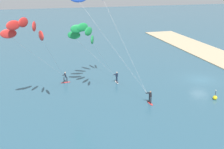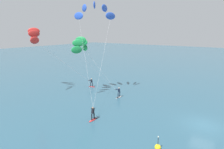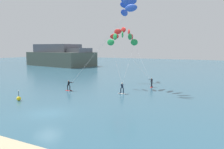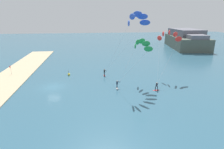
{
  "view_description": "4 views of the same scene",
  "coord_description": "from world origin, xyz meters",
  "px_view_note": "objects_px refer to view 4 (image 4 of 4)",
  "views": [
    {
      "loc": [
        -36.93,
        24.66,
        15.07
      ],
      "look_at": [
        -1.88,
        14.91,
        2.78
      ],
      "focal_mm": 45.83,
      "sensor_mm": 36.0,
      "label": 1
    },
    {
      "loc": [
        -22.23,
        -2.91,
        10.41
      ],
      "look_at": [
        0.2,
        12.89,
        4.19
      ],
      "focal_mm": 30.59,
      "sensor_mm": 36.0,
      "label": 2
    },
    {
      "loc": [
        17.42,
        -17.64,
        6.87
      ],
      "look_at": [
        -1.91,
        17.51,
        2.21
      ],
      "focal_mm": 37.39,
      "sensor_mm": 36.0,
      "label": 3
    },
    {
      "loc": [
        37.03,
        7.83,
        14.19
      ],
      "look_at": [
        0.01,
        12.25,
        2.25
      ],
      "focal_mm": 29.96,
      "sensor_mm": 36.0,
      "label": 4
    }
  ],
  "objects_px": {
    "kitesurfer_nearshore": "(136,21)",
    "marker_buoy": "(69,74)",
    "kitesurfer_far_out": "(169,37)",
    "beach_flag": "(10,68)",
    "kitesurfer_mid_water": "(141,46)"
  },
  "relations": [
    {
      "from": "kitesurfer_nearshore",
      "to": "marker_buoy",
      "type": "relative_size",
      "value": 10.78
    },
    {
      "from": "marker_buoy",
      "to": "kitesurfer_nearshore",
      "type": "bearing_deg",
      "value": 59.32
    },
    {
      "from": "kitesurfer_mid_water",
      "to": "marker_buoy",
      "type": "xyz_separation_m",
      "value": [
        -7.18,
        -15.75,
        -7.78
      ]
    },
    {
      "from": "kitesurfer_mid_water",
      "to": "kitesurfer_far_out",
      "type": "xyz_separation_m",
      "value": [
        -3.12,
        7.18,
        1.3
      ]
    },
    {
      "from": "kitesurfer_mid_water",
      "to": "marker_buoy",
      "type": "relative_size",
      "value": 6.97
    },
    {
      "from": "kitesurfer_far_out",
      "to": "beach_flag",
      "type": "relative_size",
      "value": 5.0
    },
    {
      "from": "kitesurfer_far_out",
      "to": "marker_buoy",
      "type": "relative_size",
      "value": 7.96
    },
    {
      "from": "kitesurfer_far_out",
      "to": "marker_buoy",
      "type": "bearing_deg",
      "value": -100.03
    },
    {
      "from": "marker_buoy",
      "to": "kitesurfer_far_out",
      "type": "bearing_deg",
      "value": 79.97
    },
    {
      "from": "marker_buoy",
      "to": "beach_flag",
      "type": "height_order",
      "value": "beach_flag"
    },
    {
      "from": "kitesurfer_nearshore",
      "to": "kitesurfer_mid_water",
      "type": "height_order",
      "value": "kitesurfer_nearshore"
    },
    {
      "from": "kitesurfer_mid_water",
      "to": "kitesurfer_far_out",
      "type": "relative_size",
      "value": 0.88
    },
    {
      "from": "kitesurfer_far_out",
      "to": "marker_buoy",
      "type": "xyz_separation_m",
      "value": [
        -4.05,
        -22.92,
        -9.08
      ]
    },
    {
      "from": "kitesurfer_far_out",
      "to": "beach_flag",
      "type": "distance_m",
      "value": 38.34
    },
    {
      "from": "kitesurfer_nearshore",
      "to": "kitesurfer_far_out",
      "type": "distance_m",
      "value": 10.42
    }
  ]
}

